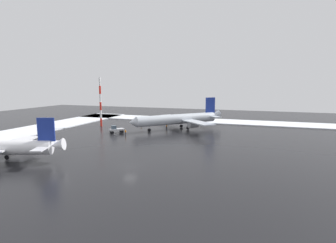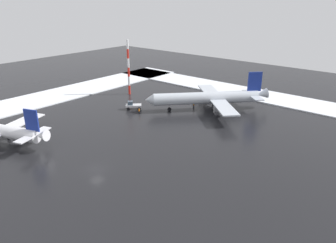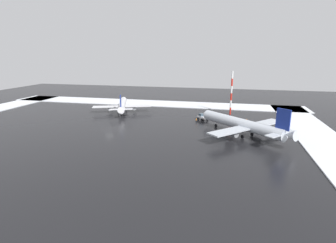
{
  "view_description": "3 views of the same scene",
  "coord_description": "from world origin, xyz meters",
  "px_view_note": "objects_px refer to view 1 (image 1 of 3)",
  "views": [
    {
      "loc": [
        43.95,
        22.86,
        15.79
      ],
      "look_at": [
        -24.71,
        -0.67,
        5.4
      ],
      "focal_mm": 28.0,
      "sensor_mm": 36.0,
      "label": 1
    },
    {
      "loc": [
        33.81,
        46.44,
        31.29
      ],
      "look_at": [
        -24.25,
        -2.13,
        2.21
      ],
      "focal_mm": 35.0,
      "sensor_mm": 36.0,
      "label": 2
    },
    {
      "loc": [
        -38.87,
        79.33,
        24.9
      ],
      "look_at": [
        -19.36,
        -5.78,
        2.42
      ],
      "focal_mm": 28.0,
      "sensor_mm": 36.0,
      "label": 3
    }
  ],
  "objects_px": {
    "pushback_tug": "(116,129)",
    "antenna_mast": "(100,102)",
    "ground_crew_near_tug": "(142,123)",
    "ground_crew_mid_apron": "(167,126)",
    "airplane_far_rear": "(179,119)",
    "ground_crew_beside_wing": "(125,132)"
  },
  "relations": [
    {
      "from": "airplane_far_rear",
      "to": "ground_crew_mid_apron",
      "type": "distance_m",
      "value": 5.19
    },
    {
      "from": "ground_crew_near_tug",
      "to": "antenna_mast",
      "type": "height_order",
      "value": "antenna_mast"
    },
    {
      "from": "ground_crew_beside_wing",
      "to": "ground_crew_mid_apron",
      "type": "xyz_separation_m",
      "value": [
        -14.31,
        8.68,
        0.0
      ]
    },
    {
      "from": "pushback_tug",
      "to": "ground_crew_near_tug",
      "type": "height_order",
      "value": "pushback_tug"
    },
    {
      "from": "airplane_far_rear",
      "to": "pushback_tug",
      "type": "distance_m",
      "value": 22.48
    },
    {
      "from": "ground_crew_beside_wing",
      "to": "ground_crew_mid_apron",
      "type": "relative_size",
      "value": 1.0
    },
    {
      "from": "antenna_mast",
      "to": "pushback_tug",
      "type": "bearing_deg",
      "value": 49.51
    },
    {
      "from": "ground_crew_near_tug",
      "to": "ground_crew_mid_apron",
      "type": "bearing_deg",
      "value": -14.99
    },
    {
      "from": "ground_crew_mid_apron",
      "to": "ground_crew_near_tug",
      "type": "relative_size",
      "value": 1.0
    },
    {
      "from": "pushback_tug",
      "to": "ground_crew_mid_apron",
      "type": "height_order",
      "value": "pushback_tug"
    },
    {
      "from": "pushback_tug",
      "to": "ground_crew_beside_wing",
      "type": "relative_size",
      "value": 2.82
    },
    {
      "from": "airplane_far_rear",
      "to": "antenna_mast",
      "type": "distance_m",
      "value": 30.44
    },
    {
      "from": "ground_crew_beside_wing",
      "to": "ground_crew_near_tug",
      "type": "bearing_deg",
      "value": -39.87
    },
    {
      "from": "pushback_tug",
      "to": "ground_crew_near_tug",
      "type": "bearing_deg",
      "value": -140.5
    },
    {
      "from": "pushback_tug",
      "to": "antenna_mast",
      "type": "bearing_deg",
      "value": -85.69
    },
    {
      "from": "airplane_far_rear",
      "to": "ground_crew_mid_apron",
      "type": "xyz_separation_m",
      "value": [
        1.71,
        -4.14,
        -2.61
      ]
    },
    {
      "from": "ground_crew_beside_wing",
      "to": "pushback_tug",
      "type": "bearing_deg",
      "value": 18.89
    },
    {
      "from": "airplane_far_rear",
      "to": "ground_crew_beside_wing",
      "type": "relative_size",
      "value": 17.07
    },
    {
      "from": "ground_crew_beside_wing",
      "to": "ground_crew_near_tug",
      "type": "distance_m",
      "value": 18.59
    },
    {
      "from": "airplane_far_rear",
      "to": "ground_crew_near_tug",
      "type": "bearing_deg",
      "value": -55.37
    },
    {
      "from": "ground_crew_mid_apron",
      "to": "ground_crew_near_tug",
      "type": "distance_m",
      "value": 12.28
    },
    {
      "from": "pushback_tug",
      "to": "ground_crew_near_tug",
      "type": "xyz_separation_m",
      "value": [
        -16.54,
        1.54,
        -0.31
      ]
    }
  ]
}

